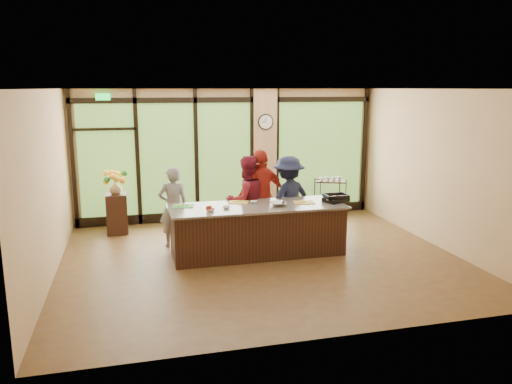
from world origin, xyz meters
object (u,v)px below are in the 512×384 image
cook_right (288,198)px  roasting_pan (336,200)px  flower_stand (117,214)px  cook_left (173,207)px  island_base (258,231)px  bar_cart (330,193)px

cook_right → roasting_pan: bearing=109.4°
roasting_pan → flower_stand: bearing=131.4°
cook_left → roasting_pan: (2.95, -0.91, 0.18)m
island_base → cook_left: cook_left is taller
cook_right → roasting_pan: size_ratio=4.03×
bar_cart → cook_right: bearing=-114.6°
cook_right → bar_cart: cook_right is taller
cook_right → roasting_pan: (0.68, -0.79, 0.11)m
flower_stand → cook_right: bearing=-21.9°
flower_stand → bar_cart: 4.90m
cook_left → cook_right: size_ratio=0.92×
cook_left → bar_cart: 4.06m
roasting_pan → island_base: bearing=156.1°
bar_cart → flower_stand: bearing=-156.5°
bar_cart → island_base: bearing=-115.7°
roasting_pan → flower_stand: roasting_pan is taller
cook_left → cook_right: cook_right is taller
flower_stand → bar_cart: size_ratio=0.89×
cook_right → bar_cart: 2.18m
island_base → cook_right: 1.17m
island_base → flower_stand: 3.23m
cook_right → roasting_pan: cook_right is taller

